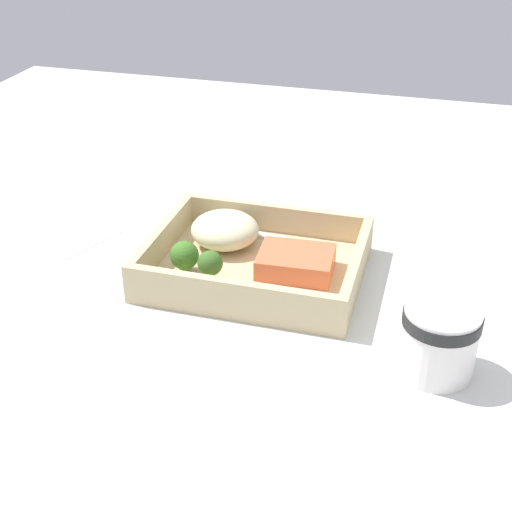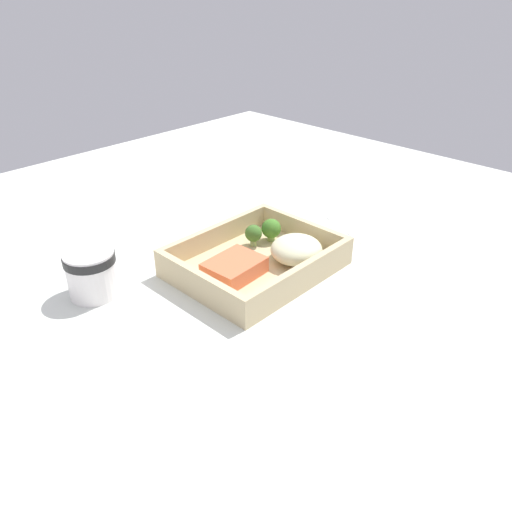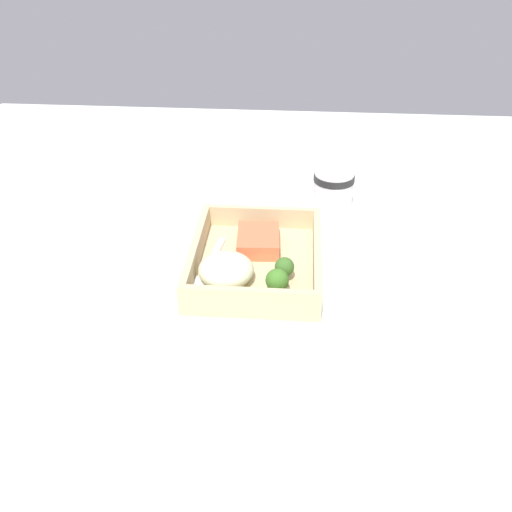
{
  "view_description": "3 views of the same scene",
  "coord_description": "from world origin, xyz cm",
  "views": [
    {
      "loc": [
        -21.23,
        74.79,
        47.76
      ],
      "look_at": [
        0.0,
        0.0,
        2.7
      ],
      "focal_mm": 50.0,
      "sensor_mm": 36.0,
      "label": 1
    },
    {
      "loc": [
        -53.36,
        -51.16,
        44.97
      ],
      "look_at": [
        0.0,
        0.0,
        2.7
      ],
      "focal_mm": 35.0,
      "sensor_mm": 36.0,
      "label": 2
    },
    {
      "loc": [
        83.25,
        6.42,
        56.39
      ],
      "look_at": [
        0.0,
        0.0,
        2.7
      ],
      "focal_mm": 42.0,
      "sensor_mm": 36.0,
      "label": 3
    }
  ],
  "objects": [
    {
      "name": "ground_plane",
      "position": [
        0.0,
        0.0,
        -1.0
      ],
      "size": [
        160.0,
        160.0,
        2.0
      ],
      "primitive_type": "cube",
      "color": "silver"
    },
    {
      "name": "mashed_potatoes",
      "position": [
        5.53,
        -4.33,
        3.43
      ],
      "size": [
        9.05,
        8.84,
        4.45
      ],
      "primitive_type": "ellipsoid",
      "color": "beige",
      "rests_on": "takeout_tray"
    },
    {
      "name": "salmon_fillet",
      "position": [
        -5.15,
        0.48,
        2.58
      ],
      "size": [
        9.62,
        7.7,
        2.76
      ],
      "primitive_type": "cube",
      "rotation": [
        0.0,
        0.0,
        0.06
      ],
      "color": "#E66C43",
      "rests_on": "takeout_tray"
    },
    {
      "name": "fork",
      "position": [
        1.73,
        -7.75,
        1.42
      ],
      "size": [
        15.88,
        3.85,
        0.44
      ],
      "color": "white",
      "rests_on": "takeout_tray"
    },
    {
      "name": "broccoli_floret_1",
      "position": [
        8.12,
        3.88,
        3.59
      ],
      "size": [
        3.62,
        3.62,
        4.3
      ],
      "color": "#7CA254",
      "rests_on": "takeout_tray"
    },
    {
      "name": "paper_cup",
      "position": [
        -23.23,
        13.41,
        4.28
      ],
      "size": [
        7.97,
        7.97,
        7.68
      ],
      "color": "white",
      "rests_on": "ground_plane"
    },
    {
      "name": "takeout_tray",
      "position": [
        0.0,
        0.0,
        0.6
      ],
      "size": [
        26.66,
        21.38,
        1.2
      ],
      "primitive_type": "cube",
      "color": "#CAB487",
      "rests_on": "ground_plane"
    },
    {
      "name": "tray_rim",
      "position": [
        0.0,
        0.0,
        3.13
      ],
      "size": [
        26.66,
        21.38,
        3.86
      ],
      "color": "#CAB487",
      "rests_on": "takeout_tray"
    },
    {
      "name": "receipt_slip",
      "position": [
        26.83,
        -4.58,
        0.12
      ],
      "size": [
        14.27,
        17.94,
        0.24
      ],
      "primitive_type": "cube",
      "rotation": [
        0.0,
        0.0,
        -0.38
      ],
      "color": "white",
      "rests_on": "ground_plane"
    },
    {
      "name": "broccoli_floret_2",
      "position": [
        4.41,
        4.86,
        3.59
      ],
      "size": [
        3.14,
        3.14,
        4.08
      ],
      "color": "#7FA266",
      "rests_on": "takeout_tray"
    }
  ]
}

